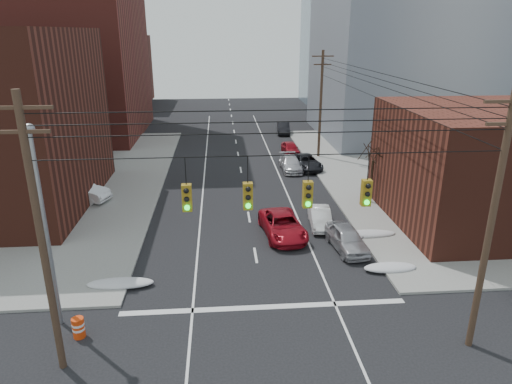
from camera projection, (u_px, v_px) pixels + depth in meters
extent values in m
cube|color=maroon|center=(31.00, 11.00, 54.46)|extent=(24.00, 20.00, 30.00)
cube|color=#522218|center=(84.00, 71.00, 81.74)|extent=(22.00, 18.00, 12.00)
cube|color=gray|center=(416.00, 33.00, 55.05)|extent=(22.00, 20.00, 25.00)
cube|color=gray|center=(365.00, 42.00, 80.13)|extent=(20.00, 18.00, 22.00)
cube|color=#522218|center=(512.00, 166.00, 31.27)|extent=(16.00, 12.00, 8.00)
cylinder|color=#473323|center=(42.00, 243.00, 16.53)|extent=(0.28, 0.28, 11.00)
cube|color=#473323|center=(19.00, 108.00, 14.89)|extent=(2.20, 0.12, 0.12)
cube|color=#473323|center=(23.00, 132.00, 15.16)|extent=(1.80, 0.12, 0.12)
cylinder|color=#473323|center=(490.00, 228.00, 17.83)|extent=(0.28, 0.28, 11.00)
cube|color=#473323|center=(510.00, 124.00, 16.46)|extent=(1.80, 0.12, 0.12)
cylinder|color=#473323|center=(321.00, 106.00, 46.95)|extent=(0.28, 0.28, 11.00)
cube|color=#473323|center=(323.00, 56.00, 45.32)|extent=(2.20, 0.12, 0.12)
cube|color=#473323|center=(323.00, 64.00, 45.59)|extent=(1.80, 0.12, 0.12)
cylinder|color=black|center=(276.00, 155.00, 16.14)|extent=(17.00, 0.04, 0.04)
cylinder|color=black|center=(186.00, 171.00, 16.06)|extent=(0.03, 0.03, 1.00)
cube|color=olive|center=(187.00, 198.00, 16.40)|extent=(0.35, 0.30, 1.00)
sphere|color=black|center=(186.00, 191.00, 16.13)|extent=(0.20, 0.20, 0.20)
sphere|color=black|center=(187.00, 199.00, 16.24)|extent=(0.20, 0.20, 0.20)
sphere|color=#0CE526|center=(187.00, 208.00, 16.35)|extent=(0.20, 0.20, 0.20)
cylinder|color=black|center=(248.00, 170.00, 16.23)|extent=(0.03, 0.03, 1.00)
cube|color=olive|center=(248.00, 196.00, 16.57)|extent=(0.35, 0.30, 1.00)
sphere|color=black|center=(248.00, 189.00, 16.30)|extent=(0.20, 0.20, 0.20)
sphere|color=black|center=(248.00, 198.00, 16.41)|extent=(0.20, 0.20, 0.20)
sphere|color=#0CE526|center=(248.00, 206.00, 16.51)|extent=(0.20, 0.20, 0.20)
cylinder|color=black|center=(309.00, 168.00, 16.40)|extent=(0.03, 0.03, 1.00)
cube|color=olive|center=(308.00, 194.00, 16.73)|extent=(0.35, 0.30, 1.00)
sphere|color=black|center=(309.00, 188.00, 16.47)|extent=(0.20, 0.20, 0.20)
sphere|color=black|center=(308.00, 196.00, 16.57)|extent=(0.20, 0.20, 0.20)
sphere|color=#0CE526|center=(308.00, 204.00, 16.68)|extent=(0.20, 0.20, 0.20)
cylinder|color=black|center=(368.00, 167.00, 16.57)|extent=(0.03, 0.03, 1.00)
cube|color=olive|center=(366.00, 193.00, 16.90)|extent=(0.35, 0.30, 1.00)
sphere|color=black|center=(368.00, 186.00, 16.64)|extent=(0.20, 0.20, 0.20)
sphere|color=black|center=(368.00, 194.00, 16.74)|extent=(0.20, 0.20, 0.20)
sphere|color=#0CE526|center=(367.00, 202.00, 16.85)|extent=(0.20, 0.20, 0.20)
cylinder|color=gray|center=(47.00, 234.00, 19.60)|extent=(0.18, 0.18, 9.00)
sphere|color=gray|center=(29.00, 129.00, 18.07)|extent=(0.44, 0.44, 0.44)
cylinder|color=black|center=(371.00, 182.00, 35.13)|extent=(0.20, 0.20, 3.50)
cylinder|color=black|center=(378.00, 153.00, 34.50)|extent=(0.27, 0.82, 1.19)
cylinder|color=black|center=(374.00, 150.00, 34.88)|extent=(1.17, 0.54, 1.38)
cylinder|color=black|center=(365.00, 149.00, 34.98)|extent=(1.44, 1.00, 1.48)
cylinder|color=black|center=(368.00, 153.00, 34.38)|extent=(0.17, 0.84, 1.19)
cylinder|color=black|center=(370.00, 153.00, 33.90)|extent=(0.82, 0.99, 1.40)
cylinder|color=black|center=(379.00, 154.00, 33.52)|extent=(1.74, 0.21, 1.43)
cylinder|color=black|center=(379.00, 154.00, 34.17)|extent=(0.48, 0.73, 1.20)
ellipsoid|color=silver|center=(120.00, 283.00, 24.01)|extent=(3.50, 1.08, 0.42)
ellipsoid|color=silver|center=(390.00, 268.00, 25.61)|extent=(3.00, 1.08, 0.42)
ellipsoid|color=silver|center=(366.00, 234.00, 29.84)|extent=(4.00, 1.08, 0.42)
imported|color=maroon|center=(283.00, 225.00, 29.90)|extent=(3.00, 5.52, 1.47)
imported|color=#AEADB2|center=(347.00, 238.00, 28.01)|extent=(2.22, 4.46, 1.46)
imported|color=silver|center=(320.00, 217.00, 31.41)|extent=(1.66, 3.95, 1.27)
imported|color=black|center=(306.00, 162.00, 44.49)|extent=(2.92, 5.19, 1.37)
imported|color=silver|center=(291.00, 164.00, 44.03)|extent=(1.96, 4.67, 1.35)
imported|color=maroon|center=(290.00, 148.00, 49.93)|extent=(1.81, 3.94, 1.31)
imported|color=black|center=(283.00, 128.00, 59.84)|extent=(1.90, 4.53, 1.46)
imported|color=white|center=(79.00, 191.00, 35.64)|extent=(5.08, 3.14, 1.58)
imported|color=#A4A5A9|center=(62.00, 174.00, 40.01)|extent=(5.56, 3.12, 1.47)
imported|color=silver|center=(17.00, 190.00, 36.36)|extent=(4.16, 2.41, 1.33)
cylinder|color=red|center=(79.00, 328.00, 19.99)|extent=(0.69, 0.69, 0.95)
cylinder|color=white|center=(78.00, 324.00, 19.93)|extent=(0.71, 0.71, 0.11)
cylinder|color=white|center=(79.00, 329.00, 20.01)|extent=(0.71, 0.71, 0.11)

